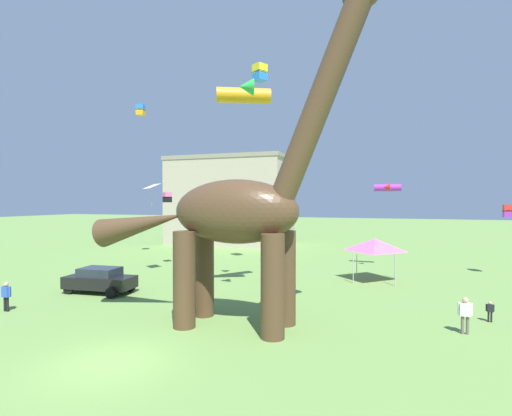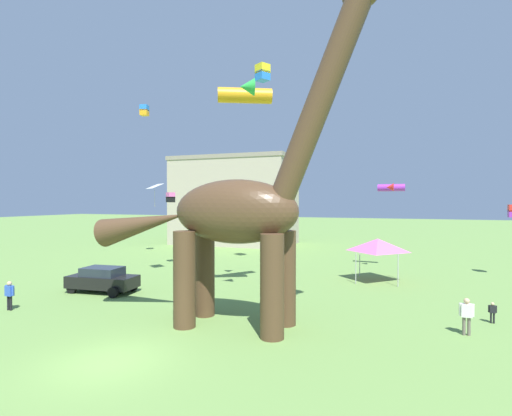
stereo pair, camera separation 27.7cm
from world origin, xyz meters
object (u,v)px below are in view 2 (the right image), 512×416
object	(u,v)px
parked_sedan_left	(103,279)
kite_far_left	(155,186)
kite_mid_center	(243,223)
person_vendor_side	(9,293)
kite_drifting	(245,94)
person_photographer	(493,311)
kite_mid_right	(263,73)
person_near_flyer	(467,313)
kite_apex	(171,197)
kite_near_high	(391,188)
dinosaur_sculpture	(234,212)
festival_canopy_tent	(378,245)
kite_near_low	(144,110)

from	to	relation	value
parked_sedan_left	kite_far_left	xyz separation A→B (m)	(-0.19, 5.74, 5.93)
kite_mid_center	person_vendor_side	bearing A→B (deg)	-125.91
person_vendor_side	kite_drifting	world-z (taller)	kite_drifting
person_photographer	kite_mid_right	world-z (taller)	kite_mid_right
person_near_flyer	kite_apex	xyz separation A→B (m)	(-20.91, 10.10, 4.99)
parked_sedan_left	person_photographer	size ratio (longest dim) A/B	4.48
kite_near_high	person_vendor_side	bearing A→B (deg)	-133.56
dinosaur_sculpture	festival_canopy_tent	bearing A→B (deg)	42.98
person_near_flyer	kite_drifting	bearing A→B (deg)	105.78
kite_near_low	kite_far_left	distance (m)	11.15
kite_apex	kite_near_high	bearing A→B (deg)	15.85
kite_drifting	kite_near_high	bearing A→B (deg)	61.20
person_near_flyer	person_photographer	bearing A→B (deg)	-6.95
kite_apex	parked_sedan_left	bearing A→B (deg)	-83.37
parked_sedan_left	kite_apex	size ratio (longest dim) A/B	5.17
dinosaur_sculpture	kite_mid_center	bearing A→B (deg)	87.09
kite_mid_center	kite_near_low	world-z (taller)	kite_near_low
kite_mid_center	kite_near_high	xyz separation A→B (m)	(9.84, 7.60, 2.64)
person_vendor_side	festival_canopy_tent	xyz separation A→B (m)	(17.40, 14.17, 1.63)
kite_mid_center	kite_far_left	size ratio (longest dim) A/B	1.58
festival_canopy_tent	kite_apex	world-z (taller)	kite_apex
person_near_flyer	festival_canopy_tent	bearing A→B (deg)	46.85
kite_apex	kite_far_left	bearing A→B (deg)	-75.82
person_vendor_side	kite_mid_right	size ratio (longest dim) A/B	1.17
festival_canopy_tent	kite_near_low	xyz separation A→B (m)	(-21.38, 2.59, 11.69)
person_vendor_side	kite_near_high	distance (m)	26.98
person_vendor_side	kite_mid_right	xyz separation A→B (m)	(8.52, 15.07, 14.94)
person_photographer	festival_canopy_tent	distance (m)	9.85
kite_drifting	kite_mid_center	distance (m)	9.76
kite_drifting	kite_far_left	xyz separation A→B (m)	(-9.33, 4.85, -4.81)
person_photographer	kite_apex	distance (m)	24.24
kite_drifting	kite_mid_center	size ratio (longest dim) A/B	1.13
dinosaur_sculpture	kite_near_high	distance (m)	18.50
parked_sedan_left	kite_mid_right	xyz separation A→B (m)	(6.86, 10.24, 15.05)
kite_near_high	kite_drifting	bearing A→B (deg)	-118.80
person_near_flyer	kite_near_high	xyz separation A→B (m)	(-3.34, 15.09, 5.77)
festival_canopy_tent	kite_near_high	size ratio (longest dim) A/B	1.47
kite_mid_right	person_near_flyer	bearing A→B (deg)	-40.48
kite_drifting	kite_apex	size ratio (longest dim) A/B	3.69
kite_apex	kite_mid_right	bearing A→B (deg)	6.95
dinosaur_sculpture	kite_far_left	xyz separation A→B (m)	(-10.35, 8.79, 1.57)
kite_near_low	kite_mid_right	xyz separation A→B (m)	(12.50, -1.69, 1.61)
person_vendor_side	kite_near_low	xyz separation A→B (m)	(-3.97, 16.76, 13.33)
kite_apex	dinosaur_sculpture	bearing A→B (deg)	-47.63
person_photographer	person_vendor_side	world-z (taller)	person_vendor_side
kite_drifting	person_photographer	bearing A→B (deg)	2.37
person_near_flyer	kite_apex	bearing A→B (deg)	89.15
kite_drifting	kite_near_low	xyz separation A→B (m)	(-14.78, 11.04, 2.69)
kite_mid_center	kite_near_low	bearing A→B (deg)	156.78
festival_canopy_tent	person_vendor_side	bearing A→B (deg)	-140.85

